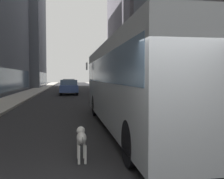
{
  "coord_description": "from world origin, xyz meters",
  "views": [
    {
      "loc": [
        -1.25,
        -3.13,
        1.89
      ],
      "look_at": [
        0.48,
        7.5,
        1.4
      ],
      "focal_mm": 43.06,
      "sensor_mm": 36.0,
      "label": 1
    }
  ],
  "objects_px": {
    "transit_bus": "(136,80)",
    "car_grey_wagon": "(69,84)",
    "dalmatian_dog": "(81,138)",
    "car_blue_hatchback": "(69,87)",
    "box_truck": "(123,80)"
  },
  "relations": [
    {
      "from": "transit_bus",
      "to": "dalmatian_dog",
      "type": "xyz_separation_m",
      "value": [
        -2.17,
        -3.51,
        -1.26
      ]
    },
    {
      "from": "car_grey_wagon",
      "to": "box_truck",
      "type": "xyz_separation_m",
      "value": [
        4.0,
        -21.7,
        0.84
      ]
    },
    {
      "from": "transit_bus",
      "to": "car_grey_wagon",
      "type": "bearing_deg",
      "value": 94.3
    },
    {
      "from": "transit_bus",
      "to": "dalmatian_dog",
      "type": "bearing_deg",
      "value": -121.68
    },
    {
      "from": "car_grey_wagon",
      "to": "box_truck",
      "type": "bearing_deg",
      "value": -79.55
    },
    {
      "from": "transit_bus",
      "to": "box_truck",
      "type": "distance_m",
      "value": 10.31
    },
    {
      "from": "car_blue_hatchback",
      "to": "car_grey_wagon",
      "type": "bearing_deg",
      "value": 90.0
    },
    {
      "from": "transit_bus",
      "to": "box_truck",
      "type": "height_order",
      "value": "same"
    },
    {
      "from": "car_blue_hatchback",
      "to": "box_truck",
      "type": "xyz_separation_m",
      "value": [
        4.0,
        -9.75,
        0.84
      ]
    },
    {
      "from": "car_grey_wagon",
      "to": "transit_bus",
      "type": "bearing_deg",
      "value": -85.7
    },
    {
      "from": "car_blue_hatchback",
      "to": "box_truck",
      "type": "height_order",
      "value": "box_truck"
    },
    {
      "from": "box_truck",
      "to": "car_grey_wagon",
      "type": "bearing_deg",
      "value": 100.45
    },
    {
      "from": "car_grey_wagon",
      "to": "dalmatian_dog",
      "type": "height_order",
      "value": "car_grey_wagon"
    },
    {
      "from": "transit_bus",
      "to": "car_grey_wagon",
      "type": "relative_size",
      "value": 2.42
    },
    {
      "from": "box_truck",
      "to": "dalmatian_dog",
      "type": "xyz_separation_m",
      "value": [
        -3.77,
        -13.69,
        -1.15
      ]
    }
  ]
}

